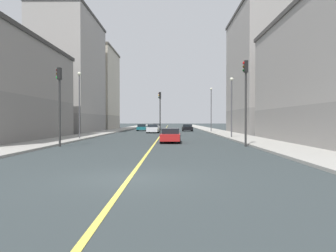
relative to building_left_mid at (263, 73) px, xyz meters
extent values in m
plane|color=#2F3739|center=(-15.32, -38.79, -9.23)|extent=(400.00, 400.00, 0.00)
cube|color=#9E9B93|center=(-5.97, 10.21, -9.15)|extent=(3.76, 168.00, 0.15)
cube|color=#9E9B93|center=(-24.66, 10.21, -9.15)|extent=(3.76, 168.00, 0.15)
cube|color=#E5D14C|center=(-15.32, 10.21, -9.22)|extent=(0.16, 154.00, 0.01)
cube|color=gray|center=(0.00, 0.00, -7.42)|extent=(8.19, 17.44, 3.62)
cube|color=#9E9993|center=(0.00, 0.00, 1.60)|extent=(8.19, 17.44, 14.41)
cube|color=#474442|center=(0.00, 0.00, 9.00)|extent=(8.49, 17.74, 0.40)
cube|color=gray|center=(-30.63, 4.28, -7.72)|extent=(8.19, 17.26, 3.00)
cube|color=#9E9993|center=(-30.63, 4.28, 1.64)|extent=(8.19, 17.26, 15.73)
cube|color=#474442|center=(-30.63, 4.28, 9.71)|extent=(8.49, 17.56, 0.40)
cube|color=#9D9688|center=(-30.63, 22.58, -7.68)|extent=(8.19, 15.02, 3.09)
cube|color=#BCB29E|center=(-30.63, 22.58, 0.92)|extent=(8.19, 15.02, 14.11)
cube|color=#545047|center=(-30.63, 22.58, 8.17)|extent=(8.49, 15.32, 0.40)
cylinder|color=#2D2D2D|center=(-8.25, -25.12, -6.42)|extent=(0.16, 0.16, 5.60)
cube|color=black|center=(-8.25, -25.12, -3.17)|extent=(0.28, 0.32, 0.90)
sphere|color=red|center=(-8.41, -25.12, -2.90)|extent=(0.20, 0.20, 0.20)
sphere|color=#352204|center=(-8.41, -25.12, -3.18)|extent=(0.20, 0.20, 0.20)
sphere|color=black|center=(-8.41, -25.12, -3.46)|extent=(0.20, 0.20, 0.20)
cylinder|color=#2D2D2D|center=(-22.38, -25.12, -6.68)|extent=(0.16, 0.16, 5.09)
cube|color=black|center=(-22.38, -25.12, -3.69)|extent=(0.28, 0.32, 0.90)
sphere|color=#320404|center=(-22.54, -25.12, -3.42)|extent=(0.20, 0.20, 0.20)
sphere|color=#352204|center=(-22.54, -25.12, -3.70)|extent=(0.20, 0.20, 0.20)
sphere|color=green|center=(-22.54, -25.12, -3.98)|extent=(0.20, 0.20, 0.20)
cylinder|color=#2D2D2D|center=(-15.45, -4.52, -6.71)|extent=(0.16, 0.16, 5.02)
cube|color=black|center=(-15.45, -4.52, -3.75)|extent=(0.28, 0.32, 0.90)
sphere|color=#320404|center=(-15.61, -4.52, -3.48)|extent=(0.20, 0.20, 0.20)
sphere|color=orange|center=(-15.61, -4.52, -3.76)|extent=(0.20, 0.20, 0.20)
sphere|color=black|center=(-15.61, -4.52, -4.04)|extent=(0.20, 0.20, 0.20)
cylinder|color=#4C4C51|center=(-7.25, -13.79, -5.96)|extent=(0.14, 0.14, 6.24)
sphere|color=#EAEACC|center=(-7.25, -13.79, -2.69)|extent=(0.36, 0.36, 0.36)
cylinder|color=#4C4C51|center=(-23.38, -16.22, -5.82)|extent=(0.14, 0.14, 6.51)
sphere|color=#EAEACC|center=(-23.38, -16.22, -2.42)|extent=(0.36, 0.36, 0.36)
cylinder|color=#4C4C51|center=(-7.25, 4.75, -5.60)|extent=(0.14, 0.14, 6.95)
sphere|color=#EAEACC|center=(-7.25, 4.75, -1.98)|extent=(0.36, 0.36, 0.36)
cube|color=red|center=(-13.95, -20.63, -8.71)|extent=(1.83, 4.11, 0.59)
cube|color=black|center=(-13.95, -20.56, -8.18)|extent=(1.56, 2.15, 0.48)
cylinder|color=black|center=(-14.68, -19.35, -8.91)|extent=(0.24, 0.65, 0.64)
cylinder|color=black|center=(-13.14, -19.40, -8.91)|extent=(0.24, 0.65, 0.64)
cylinder|color=black|center=(-14.76, -21.87, -8.91)|extent=(0.24, 0.65, 0.64)
cylinder|color=black|center=(-13.22, -21.91, -8.91)|extent=(0.24, 0.65, 0.64)
cube|color=black|center=(-10.91, 11.31, -8.72)|extent=(1.88, 4.49, 0.57)
cube|color=black|center=(-10.91, 11.27, -8.20)|extent=(1.65, 2.12, 0.49)
cylinder|color=black|center=(-11.77, 12.70, -8.91)|extent=(0.22, 0.64, 0.64)
cylinder|color=black|center=(-10.06, 12.71, -8.91)|extent=(0.22, 0.64, 0.64)
cylinder|color=black|center=(-11.76, 9.92, -8.91)|extent=(0.22, 0.64, 0.64)
cylinder|color=black|center=(-10.05, 9.92, -8.91)|extent=(0.22, 0.64, 0.64)
cube|color=#196670|center=(-19.59, 12.70, -8.73)|extent=(1.87, 3.97, 0.55)
cube|color=black|center=(-19.59, 12.89, -8.20)|extent=(1.59, 1.75, 0.50)
cylinder|color=black|center=(-20.42, 13.89, -8.91)|extent=(0.24, 0.65, 0.64)
cylinder|color=black|center=(-18.84, 13.94, -8.91)|extent=(0.24, 0.65, 0.64)
cylinder|color=black|center=(-20.34, 11.46, -8.91)|extent=(0.24, 0.65, 0.64)
cylinder|color=black|center=(-18.76, 11.52, -8.91)|extent=(0.24, 0.65, 0.64)
cube|color=white|center=(-16.79, 2.26, -8.66)|extent=(1.97, 4.29, 0.70)
cube|color=black|center=(-16.78, 2.41, -8.09)|extent=(1.65, 2.10, 0.44)
cylinder|color=black|center=(-17.53, 3.61, -8.91)|extent=(0.25, 0.65, 0.64)
cylinder|color=black|center=(-15.92, 3.53, -8.91)|extent=(0.25, 0.65, 0.64)
cylinder|color=black|center=(-17.65, 1.00, -8.91)|extent=(0.25, 0.65, 0.64)
cylinder|color=black|center=(-16.05, 0.92, -8.91)|extent=(0.25, 0.65, 0.64)
cube|color=silver|center=(-16.97, 18.15, -8.68)|extent=(1.90, 4.36, 0.66)
cube|color=black|center=(-16.97, 18.05, -8.12)|extent=(1.60, 1.97, 0.46)
cylinder|color=black|center=(-17.81, 19.45, -8.91)|extent=(0.25, 0.65, 0.64)
cylinder|color=black|center=(-16.25, 19.52, -8.91)|extent=(0.25, 0.65, 0.64)
cylinder|color=black|center=(-17.70, 16.79, -8.91)|extent=(0.25, 0.65, 0.64)
cylinder|color=black|center=(-16.14, 16.86, -8.91)|extent=(0.25, 0.65, 0.64)
camera|label=1|loc=(-13.87, -49.95, -7.24)|focal=35.05mm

